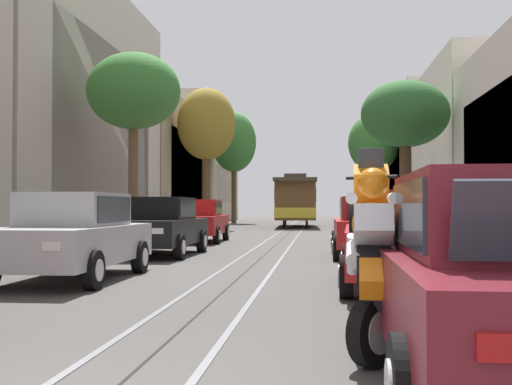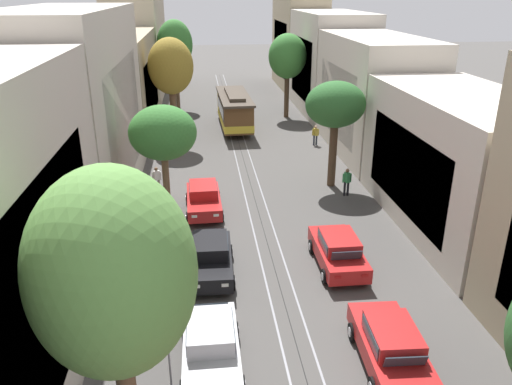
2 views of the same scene
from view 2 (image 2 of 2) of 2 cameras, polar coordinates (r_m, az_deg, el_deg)
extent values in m
plane|color=#4C4947|center=(33.57, -0.93, 2.01)|extent=(167.62, 167.62, 0.00)
cube|color=gray|center=(37.96, -2.42, 4.42)|extent=(0.08, 75.05, 0.01)
cube|color=gray|center=(38.05, -0.82, 4.48)|extent=(0.08, 75.05, 0.01)
cube|color=black|center=(38.00, -1.62, 4.45)|extent=(0.03, 75.05, 0.01)
cube|color=#2D3842|center=(13.69, -23.09, -11.44)|extent=(0.04, 11.73, 5.84)
cube|color=beige|center=(29.19, -19.99, 8.54)|extent=(5.52, 16.46, 10.67)
cube|color=#2D3842|center=(28.80, -14.51, 7.89)|extent=(0.04, 11.73, 6.40)
cube|color=tan|center=(45.54, -14.71, 11.95)|extent=(4.64, 16.46, 8.09)
cube|color=#2D3842|center=(45.34, -11.73, 11.65)|extent=(0.04, 11.73, 4.86)
cube|color=#BCAD93|center=(61.90, -13.18, 15.92)|extent=(5.40, 16.46, 10.88)
cube|color=#2D3842|center=(61.72, -10.58, 15.59)|extent=(0.04, 11.73, 6.53)
cube|color=beige|center=(27.36, 22.26, 3.17)|extent=(5.86, 13.11, 6.85)
cube|color=#2D3842|center=(26.21, 16.54, 2.35)|extent=(0.04, 9.39, 4.11)
cube|color=beige|center=(38.98, 13.09, 10.73)|extent=(5.53, 13.11, 8.43)
cube|color=#2D3842|center=(38.25, 9.09, 10.17)|extent=(0.04, 9.39, 5.06)
cube|color=beige|center=(51.61, 8.40, 14.35)|extent=(5.81, 13.11, 9.52)
cube|color=#2D3842|center=(51.02, 5.14, 13.87)|extent=(0.04, 9.39, 5.71)
cube|color=tan|center=(64.40, 4.80, 16.45)|extent=(4.54, 13.11, 10.49)
cube|color=#2D3842|center=(64.07, 2.73, 16.00)|extent=(0.04, 9.39, 6.29)
cube|color=#B7B7BC|center=(17.16, -5.11, -17.38)|extent=(1.81, 4.31, 0.66)
cube|color=#B7B7BC|center=(16.89, -5.20, -15.41)|extent=(1.48, 2.07, 0.60)
cube|color=#2D3842|center=(16.24, -5.12, -17.26)|extent=(1.33, 0.23, 0.47)
cube|color=#2D3842|center=(17.85, -5.29, -13.15)|extent=(1.30, 0.20, 0.45)
cube|color=#2D3842|center=(16.90, -2.57, -15.29)|extent=(0.04, 1.81, 0.47)
cube|color=#2D3842|center=(16.90, -7.83, -15.50)|extent=(0.04, 1.81, 0.47)
cube|color=#B21414|center=(18.83, -3.56, -12.90)|extent=(0.28, 0.04, 0.12)
cube|color=#B21414|center=(18.83, -7.04, -13.04)|extent=(0.28, 0.04, 0.12)
cylinder|color=black|center=(18.43, -2.35, -15.41)|extent=(0.20, 0.64, 0.64)
cylinder|color=silver|center=(18.44, -2.00, -15.39)|extent=(0.02, 0.35, 0.35)
cylinder|color=black|center=(18.43, -8.03, -15.64)|extent=(0.20, 0.64, 0.64)
cylinder|color=silver|center=(18.44, -8.38, -15.65)|extent=(0.02, 0.35, 0.35)
cube|color=black|center=(21.98, -5.15, -7.69)|extent=(1.91, 4.35, 0.66)
cube|color=black|center=(21.80, -5.21, -6.05)|extent=(1.53, 2.10, 0.60)
cube|color=#2D3842|center=(21.08, -5.20, -7.18)|extent=(1.34, 0.26, 0.47)
cube|color=#2D3842|center=(22.86, -5.21, -4.70)|extent=(1.30, 0.23, 0.45)
cube|color=#2D3842|center=(21.80, -3.23, -5.99)|extent=(0.08, 1.81, 0.47)
cube|color=#2D3842|center=(21.83, -7.18, -6.11)|extent=(0.08, 1.81, 0.47)
cube|color=white|center=(20.07, -3.53, -10.45)|extent=(0.28, 0.05, 0.14)
cube|color=#B21414|center=(23.83, -3.83, -4.86)|extent=(0.28, 0.05, 0.12)
cube|color=white|center=(20.09, -6.76, -10.54)|extent=(0.28, 0.05, 0.14)
cube|color=#B21414|center=(23.84, -6.52, -4.94)|extent=(0.28, 0.05, 0.12)
cylinder|color=black|center=(21.01, -2.67, -10.19)|extent=(0.22, 0.65, 0.64)
cylinder|color=silver|center=(21.01, -2.37, -10.18)|extent=(0.03, 0.35, 0.35)
cylinder|color=black|center=(21.04, -7.55, -10.34)|extent=(0.22, 0.65, 0.64)
cylinder|color=silver|center=(21.04, -7.85, -10.34)|extent=(0.03, 0.35, 0.35)
cylinder|color=black|center=(23.30, -2.95, -6.69)|extent=(0.22, 0.65, 0.64)
cylinder|color=silver|center=(23.31, -2.68, -6.68)|extent=(0.03, 0.35, 0.35)
cylinder|color=black|center=(23.33, -7.31, -6.83)|extent=(0.22, 0.65, 0.64)
cylinder|color=silver|center=(23.33, -7.58, -6.83)|extent=(0.03, 0.35, 0.35)
cube|color=red|center=(27.89, -5.95, -0.99)|extent=(1.90, 4.34, 0.66)
cube|color=red|center=(27.79, -6.01, 0.33)|extent=(1.52, 2.10, 0.60)
cube|color=#2D3842|center=(27.02, -5.94, -0.37)|extent=(1.34, 0.25, 0.47)
cube|color=#2D3842|center=(28.90, -6.10, 1.15)|extent=(1.30, 0.23, 0.45)
cube|color=#2D3842|center=(27.81, -4.47, 0.40)|extent=(0.07, 1.81, 0.47)
cube|color=#2D3842|center=(27.78, -7.55, 0.25)|extent=(0.07, 1.81, 0.47)
cube|color=white|center=(25.89, -4.54, -2.59)|extent=(0.28, 0.05, 0.14)
cube|color=#B21414|center=(29.87, -5.05, 0.85)|extent=(0.28, 0.05, 0.12)
cube|color=white|center=(25.87, -7.01, -2.71)|extent=(0.28, 0.05, 0.14)
cube|color=#B21414|center=(29.85, -7.19, 0.75)|extent=(0.28, 0.05, 0.12)
cylinder|color=black|center=(26.84, -3.93, -2.65)|extent=(0.21, 0.64, 0.64)
cylinder|color=silver|center=(26.84, -3.70, -2.64)|extent=(0.03, 0.35, 0.35)
cylinder|color=black|center=(26.80, -7.69, -2.84)|extent=(0.21, 0.64, 0.64)
cylinder|color=silver|center=(26.80, -7.93, -2.86)|extent=(0.03, 0.35, 0.35)
cylinder|color=black|center=(29.27, -4.30, -0.48)|extent=(0.21, 0.64, 0.64)
cylinder|color=silver|center=(29.28, -4.09, -0.47)|extent=(0.03, 0.35, 0.35)
cylinder|color=black|center=(29.24, -7.75, -0.65)|extent=(0.21, 0.64, 0.64)
cylinder|color=silver|center=(29.24, -7.96, -0.67)|extent=(0.03, 0.35, 0.35)
cube|color=red|center=(17.72, 14.91, -16.70)|extent=(2.01, 4.38, 0.66)
cube|color=red|center=(17.23, 15.28, -15.37)|extent=(1.57, 2.13, 0.60)
cube|color=#2D3842|center=(17.87, 14.42, -13.82)|extent=(1.34, 0.29, 0.47)
cube|color=#2D3842|center=(16.38, 16.59, -17.88)|extent=(1.30, 0.26, 0.45)
cube|color=#2D3842|center=(17.01, 12.80, -15.63)|extent=(0.12, 1.81, 0.47)
cube|color=#2D3842|center=(17.47, 17.68, -15.09)|extent=(0.12, 1.81, 0.47)
cube|color=white|center=(19.16, 11.33, -12.67)|extent=(0.28, 0.05, 0.14)
cube|color=white|center=(19.46, 14.58, -12.39)|extent=(0.28, 0.05, 0.14)
cylinder|color=black|center=(18.69, 10.88, -15.26)|extent=(0.23, 0.65, 0.64)
cylinder|color=silver|center=(18.66, 10.54, -15.29)|extent=(0.04, 0.35, 0.35)
cylinder|color=black|center=(19.17, 16.16, -14.73)|extent=(0.23, 0.65, 0.64)
cylinder|color=silver|center=(19.21, 16.48, -14.70)|extent=(0.04, 0.35, 0.35)
cylinder|color=black|center=(17.27, 19.16, -19.89)|extent=(0.23, 0.65, 0.64)
cylinder|color=silver|center=(17.31, 19.51, -19.84)|extent=(0.04, 0.35, 0.35)
cube|color=red|center=(22.76, 9.24, -6.78)|extent=(1.83, 4.31, 0.66)
cube|color=red|center=(22.34, 9.43, -5.55)|extent=(1.49, 2.07, 0.60)
cube|color=#2D3842|center=(23.07, 8.90, -4.63)|extent=(1.33, 0.23, 0.47)
cube|color=#2D3842|center=(21.35, 10.24, -7.05)|extent=(1.30, 0.21, 0.45)
cube|color=#2D3842|center=(22.16, 7.56, -5.67)|extent=(0.04, 1.81, 0.47)
cube|color=#2D3842|center=(22.54, 11.27, -5.42)|extent=(0.04, 1.81, 0.47)
cube|color=white|center=(24.44, 6.70, -4.24)|extent=(0.28, 0.04, 0.14)
cube|color=#B21414|center=(20.78, 9.27, -9.49)|extent=(0.28, 0.04, 0.12)
cube|color=white|center=(24.70, 9.24, -4.09)|extent=(0.28, 0.04, 0.14)
cube|color=#B21414|center=(21.09, 12.24, -9.23)|extent=(0.28, 0.04, 0.12)
cylinder|color=black|center=(23.86, 6.32, -6.08)|extent=(0.20, 0.64, 0.64)
cylinder|color=silver|center=(23.83, 6.06, -6.10)|extent=(0.02, 0.35, 0.35)
cylinder|color=black|center=(24.27, 10.41, -5.81)|extent=(0.20, 0.64, 0.64)
cylinder|color=silver|center=(24.30, 10.66, -5.79)|extent=(0.02, 0.35, 0.35)
cylinder|color=black|center=(21.61, 7.80, -9.39)|extent=(0.20, 0.64, 0.64)
cylinder|color=silver|center=(21.59, 7.51, -9.42)|extent=(0.02, 0.35, 0.35)
cylinder|color=black|center=(22.07, 12.30, -9.01)|extent=(0.20, 0.64, 0.64)
cylinder|color=silver|center=(22.10, 12.58, -8.99)|extent=(0.02, 0.35, 0.35)
ellipsoid|color=#609947|center=(10.73, -15.95, -8.78)|extent=(3.46, 3.47, 4.59)
cylinder|color=brown|center=(25.10, -10.07, 0.17)|extent=(0.33, 0.33, 4.60)
ellipsoid|color=#387A33|center=(24.17, -10.53, 6.68)|extent=(3.20, 2.80, 2.61)
cylinder|color=brown|center=(40.03, -9.32, 8.85)|extent=(0.50, 0.50, 5.09)
ellipsoid|color=olive|center=(39.38, -9.65, 13.95)|extent=(3.41, 3.23, 4.21)
cylinder|color=brown|center=(53.18, -8.94, 12.20)|extent=(0.40, 0.40, 5.22)
ellipsoid|color=#387A33|center=(52.68, -9.19, 16.27)|extent=(3.52, 2.86, 4.74)
cylinder|color=#4C3826|center=(31.43, 8.70, 4.63)|extent=(0.49, 0.49, 4.46)
ellipsoid|color=#2D662D|center=(30.69, 9.01, 9.84)|extent=(3.64, 2.94, 2.78)
cylinder|color=#4C3826|center=(48.82, 3.49, 11.24)|extent=(0.45, 0.45, 4.71)
ellipsoid|color=#387A33|center=(48.30, 3.59, 15.18)|extent=(3.53, 3.35, 4.09)
cube|color=brown|center=(44.29, -2.43, 9.20)|extent=(2.61, 7.56, 2.30)
cube|color=yellow|center=(44.45, -2.42, 8.33)|extent=(2.65, 7.60, 0.60)
cube|color=#42382D|center=(48.71, -2.93, 9.06)|extent=(2.43, 1.17, 0.10)
cylinder|color=yellow|center=(48.83, -4.33, 10.38)|extent=(0.08, 0.08, 2.30)
cylinder|color=yellow|center=(49.02, -1.68, 10.48)|extent=(0.08, 0.08, 2.30)
cube|color=#42382D|center=(44.32, -2.50, 10.87)|extent=(2.81, 9.17, 0.20)
cube|color=#42382D|center=(43.98, -2.46, 11.10)|extent=(1.47, 5.66, 0.28)
cube|color=#2D3842|center=(44.11, -4.04, 9.58)|extent=(0.21, 6.37, 0.90)
cube|color=#2D3842|center=(44.34, -0.85, 9.70)|extent=(0.21, 6.37, 0.90)
cube|color=yellow|center=(48.77, -3.04, 11.80)|extent=(1.44, 0.10, 0.28)
cube|color=black|center=(49.08, -3.01, 10.18)|extent=(0.44, 0.04, 0.32)
cylinder|color=#332D28|center=(46.53, -3.53, 8.17)|extent=(0.14, 0.70, 0.70)
cylinder|color=#332D28|center=(46.66, -1.80, 8.24)|extent=(0.14, 0.70, 0.70)
cylinder|color=#332D28|center=(42.55, -3.07, 6.85)|extent=(0.14, 0.70, 0.70)
cylinder|color=#332D28|center=(42.69, -1.18, 6.93)|extent=(0.14, 0.70, 0.70)
cylinder|color=black|center=(30.50, 10.01, 0.41)|extent=(0.14, 0.14, 0.86)
cylinder|color=black|center=(30.55, 10.37, 0.42)|extent=(0.14, 0.14, 0.86)
cube|color=#338C4C|center=(30.26, 10.29, 1.71)|extent=(0.29, 0.40, 0.61)
cylinder|color=#338C4C|center=(30.21, 9.86, 1.62)|extent=(0.09, 0.09, 0.55)
cylinder|color=#338C4C|center=(30.34, 10.70, 1.65)|extent=(0.09, 0.09, 0.55)
sphere|color=brown|center=(30.12, 10.34, 2.47)|extent=(0.22, 0.22, 0.22)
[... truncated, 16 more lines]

